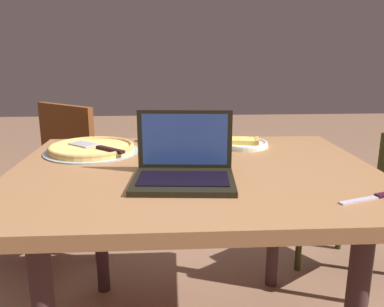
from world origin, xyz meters
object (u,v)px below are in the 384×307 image
at_px(laptop, 184,168).
at_px(pizza_plate, 243,143).
at_px(dining_table, 194,189).
at_px(table_knife, 378,196).
at_px(drink_cup, 166,130).
at_px(pizza_tray, 92,148).
at_px(chair_near, 50,174).
at_px(chair_far, 373,193).

relative_size(laptop, pizza_plate, 1.55).
bearing_deg(laptop, dining_table, 73.21).
relative_size(dining_table, table_knife, 5.99).
xyz_separation_m(pizza_plate, drink_cup, (-0.34, 0.09, 0.04)).
distance_m(laptop, pizza_tray, 0.54).
bearing_deg(chair_near, pizza_tray, -55.76).
xyz_separation_m(pizza_plate, chair_near, (-0.98, 0.42, -0.26)).
xyz_separation_m(dining_table, chair_far, (0.93, 0.45, -0.20)).
xyz_separation_m(pizza_plate, pizza_tray, (-0.65, -0.07, 0.00)).
bearing_deg(dining_table, pizza_plate, 53.70).
xyz_separation_m(pizza_tray, chair_near, (-0.33, 0.49, -0.26)).
relative_size(dining_table, laptop, 3.86).
bearing_deg(dining_table, pizza_tray, 147.95).
height_order(pizza_tray, drink_cup, drink_cup).
xyz_separation_m(dining_table, table_knife, (0.51, -0.33, 0.08)).
height_order(laptop, chair_far, laptop).
height_order(pizza_tray, table_knife, pizza_tray).
bearing_deg(chair_far, laptop, -148.88).
height_order(dining_table, chair_far, chair_far).
xyz_separation_m(chair_near, chair_far, (1.67, -0.30, -0.04)).
bearing_deg(table_knife, pizza_plate, 112.49).
bearing_deg(drink_cup, pizza_tray, -152.61).
height_order(laptop, pizza_tray, laptop).
xyz_separation_m(table_knife, chair_near, (-1.25, 1.07, -0.25)).
distance_m(pizza_plate, table_knife, 0.71).
relative_size(pizza_plate, pizza_tray, 0.57).
distance_m(dining_table, table_knife, 0.61).
height_order(dining_table, pizza_tray, pizza_tray).
relative_size(chair_near, chair_far, 1.06).
xyz_separation_m(dining_table, chair_near, (-0.74, 0.74, -0.17)).
bearing_deg(pizza_tray, dining_table, -32.05).
relative_size(pizza_plate, drink_cup, 1.96).
bearing_deg(chair_near, pizza_plate, -23.00).
xyz_separation_m(table_knife, chair_far, (0.42, 0.77, -0.28)).
relative_size(laptop, pizza_tray, 0.87).
height_order(drink_cup, chair_near, chair_near).
relative_size(pizza_plate, table_knife, 1.00).
bearing_deg(pizza_tray, pizza_plate, 6.05).
relative_size(dining_table, drink_cup, 11.69).
xyz_separation_m(pizza_plate, chair_far, (0.69, 0.12, -0.29)).
height_order(chair_near, chair_far, chair_near).
distance_m(laptop, chair_near, 1.16).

